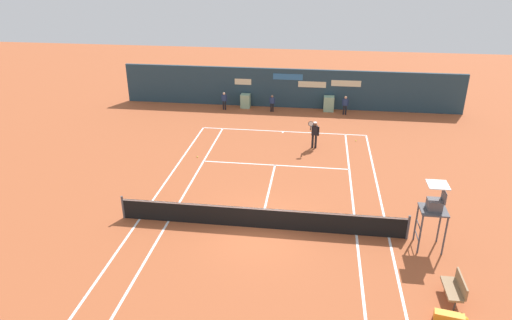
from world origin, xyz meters
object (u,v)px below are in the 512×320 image
(ball_kid_right_post, at_px, (224,100))
(ball_kid_left_post, at_px, (345,104))
(umpire_chair, at_px, (434,207))
(player_on_baseline, at_px, (314,132))
(ball_kid_centre_post, at_px, (272,102))
(tennis_ball_near_service_line, at_px, (197,157))
(equipment_bag, at_px, (452,318))
(tennis_ball_by_sideline, at_px, (356,141))
(player_bench, at_px, (455,287))

(ball_kid_right_post, bearing_deg, ball_kid_left_post, -179.43)
(ball_kid_right_post, bearing_deg, umpire_chair, 125.66)
(player_on_baseline, bearing_deg, ball_kid_centre_post, -62.80)
(ball_kid_right_post, distance_m, tennis_ball_near_service_line, 8.92)
(equipment_bag, bearing_deg, tennis_ball_near_service_line, 134.13)
(ball_kid_left_post, relative_size, tennis_ball_by_sideline, 20.05)
(tennis_ball_by_sideline, bearing_deg, ball_kid_left_post, 95.74)
(umpire_chair, height_order, player_on_baseline, umpire_chair)
(player_bench, relative_size, equipment_bag, 1.19)
(ball_kid_centre_post, relative_size, ball_kid_left_post, 0.91)
(ball_kid_left_post, bearing_deg, umpire_chair, 98.17)
(ball_kid_right_post, bearing_deg, tennis_ball_by_sideline, 151.67)
(umpire_chair, xyz_separation_m, player_on_baseline, (-4.68, 9.66, -0.83))
(player_bench, height_order, ball_kid_right_post, ball_kid_right_post)
(player_bench, height_order, equipment_bag, player_bench)
(player_bench, bearing_deg, player_on_baseline, 21.23)
(umpire_chair, xyz_separation_m, equipment_bag, (-0.06, -4.14, -1.65))
(tennis_ball_near_service_line, bearing_deg, ball_kid_left_post, 46.11)
(player_on_baseline, bearing_deg, equipment_bag, 109.86)
(umpire_chair, distance_m, ball_kid_centre_post, 18.07)
(umpire_chair, bearing_deg, ball_kid_left_post, 9.24)
(equipment_bag, distance_m, ball_kid_right_post, 23.32)
(equipment_bag, distance_m, player_on_baseline, 14.58)
(ball_kid_centre_post, xyz_separation_m, tennis_ball_near_service_line, (-3.33, -8.89, -0.68))
(equipment_bag, height_order, tennis_ball_by_sideline, equipment_bag)
(umpire_chair, distance_m, tennis_ball_by_sideline, 11.45)
(ball_kid_centre_post, distance_m, ball_kid_right_post, 3.54)
(umpire_chair, bearing_deg, tennis_ball_near_service_line, 56.76)
(ball_kid_right_post, bearing_deg, player_on_baseline, 136.23)
(umpire_chair, height_order, tennis_ball_by_sideline, umpire_chair)
(ball_kid_centre_post, relative_size, tennis_ball_by_sideline, 18.19)
(umpire_chair, distance_m, player_on_baseline, 10.77)
(player_on_baseline, xyz_separation_m, ball_kid_right_post, (-6.72, 6.57, -0.22))
(ball_kid_right_post, distance_m, tennis_ball_by_sideline, 10.62)
(equipment_bag, relative_size, ball_kid_right_post, 0.80)
(player_on_baseline, bearing_deg, player_bench, 112.57)
(player_bench, distance_m, tennis_ball_by_sideline, 14.35)
(player_on_baseline, height_order, ball_kid_left_post, player_on_baseline)
(player_on_baseline, bearing_deg, umpire_chair, 117.19)
(player_bench, relative_size, tennis_ball_near_service_line, 18.47)
(umpire_chair, height_order, ball_kid_left_post, umpire_chair)
(ball_kid_centre_post, bearing_deg, equipment_bag, 105.45)
(tennis_ball_by_sideline, bearing_deg, ball_kid_right_post, 151.10)
(player_on_baseline, height_order, ball_kid_right_post, player_on_baseline)
(ball_kid_centre_post, bearing_deg, tennis_ball_near_service_line, 63.96)
(player_on_baseline, bearing_deg, tennis_ball_near_service_line, 20.99)
(ball_kid_centre_post, bearing_deg, player_bench, 107.32)
(player_bench, xyz_separation_m, tennis_ball_by_sideline, (-2.37, 14.14, -0.47))
(player_on_baseline, distance_m, tennis_ball_near_service_line, 6.98)
(tennis_ball_near_service_line, bearing_deg, player_bench, -42.18)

